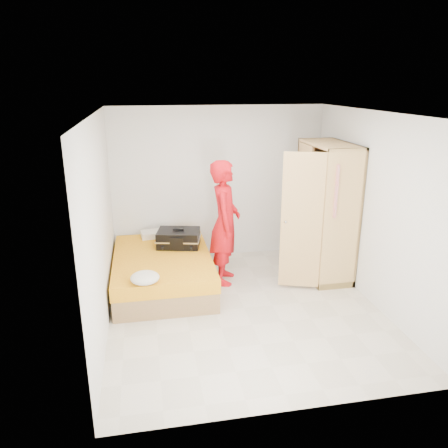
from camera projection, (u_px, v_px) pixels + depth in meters
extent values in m
plane|color=beige|center=(244.00, 308.00, 5.99)|extent=(4.00, 4.00, 0.00)
plane|color=white|center=(247.00, 113.00, 5.18)|extent=(4.00, 4.00, 0.00)
cube|color=white|center=(218.00, 184.00, 7.45)|extent=(3.60, 0.02, 2.60)
cube|color=white|center=(300.00, 286.00, 3.72)|extent=(3.60, 0.02, 2.60)
cube|color=white|center=(101.00, 226.00, 5.27)|extent=(0.02, 4.00, 2.60)
cube|color=white|center=(375.00, 210.00, 5.90)|extent=(0.02, 4.00, 2.60)
cube|color=#9F6F48|center=(163.00, 277.00, 6.60)|extent=(1.40, 2.00, 0.30)
cube|color=yellow|center=(162.00, 261.00, 6.52)|extent=(1.42, 2.02, 0.20)
cube|color=#E6C170|center=(342.00, 210.00, 6.81)|extent=(0.04, 1.20, 2.10)
cube|color=#E6C170|center=(342.00, 222.00, 6.23)|extent=(0.58, 0.04, 2.10)
cube|color=#E6C170|center=(312.00, 201.00, 7.31)|extent=(0.58, 0.04, 2.10)
cube|color=#E6C170|center=(331.00, 144.00, 6.45)|extent=(0.58, 1.20, 0.04)
cube|color=tan|center=(321.00, 270.00, 7.08)|extent=(0.58, 1.20, 0.10)
cube|color=#E6C170|center=(303.00, 207.00, 7.00)|extent=(0.04, 0.59, 2.00)
cube|color=#E6C170|center=(302.00, 222.00, 6.23)|extent=(0.57, 0.22, 2.00)
cylinder|color=#B2B2B7|center=(330.00, 155.00, 6.50)|extent=(0.02, 1.10, 0.02)
imported|color=red|center=(225.00, 223.00, 6.54)|extent=(0.61, 0.78, 1.89)
cube|color=black|center=(179.00, 238.00, 6.83)|extent=(0.73, 0.59, 0.26)
cube|color=black|center=(178.00, 229.00, 6.78)|extent=(0.17, 0.08, 0.03)
ellipsoid|color=silver|center=(145.00, 278.00, 5.58)|extent=(0.37, 0.37, 0.14)
cube|color=silver|center=(158.00, 234.00, 7.26)|extent=(0.57, 0.33, 0.10)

